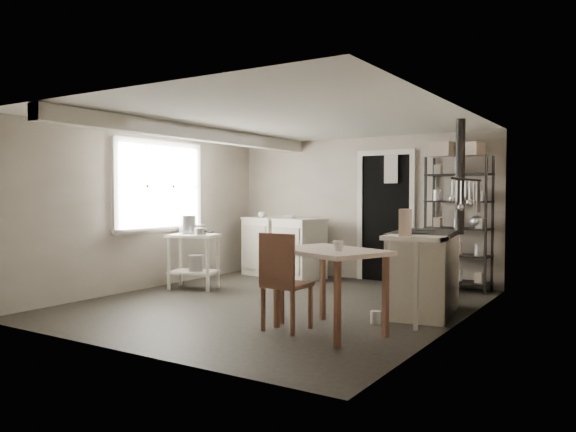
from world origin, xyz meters
The scene contains 31 objects.
floor centered at (0.00, 0.00, 0.00)m, with size 5.00×5.00×0.00m, color black.
ceiling centered at (0.00, 0.00, 2.30)m, with size 5.00×5.00×0.00m, color silver.
wall_back centered at (0.00, 2.50, 1.15)m, with size 4.50×0.02×2.30m, color #B2A698.
wall_front centered at (0.00, -2.50, 1.15)m, with size 4.50×0.02×2.30m, color #B2A698.
wall_left centered at (-2.25, 0.00, 1.15)m, with size 0.02×5.00×2.30m, color #B2A698.
wall_right centered at (2.25, 0.00, 1.15)m, with size 0.02×5.00×2.30m, color #B2A698.
window centered at (-2.22, 0.20, 1.50)m, with size 0.12×1.76×1.28m, color white, non-canonical shape.
doorway centered at (0.45, 2.47, 1.00)m, with size 0.96×0.10×2.08m, color white, non-canonical shape.
ceiling_beam centered at (-1.20, 0.00, 2.20)m, with size 0.18×5.00×0.18m, color white, non-canonical shape.
wallpaper_panel centered at (2.24, 0.00, 1.15)m, with size 0.01×5.00×2.30m, color #BDAD9A, non-canonical shape.
utensil_rail centered at (2.19, 0.60, 1.55)m, with size 0.06×1.20×0.44m, color #B8B9BB, non-canonical shape.
prep_table centered at (-1.64, 0.31, 0.40)m, with size 0.70×0.50×0.80m, color white, non-canonical shape.
stockpot centered at (-1.79, 0.34, 0.94)m, with size 0.24×0.24×0.26m, color #B8B9BB.
saucepan centered at (-1.47, 0.26, 0.85)m, with size 0.18×0.18×0.10m, color #B8B9BB.
bucket centered at (-1.56, 0.27, 0.39)m, with size 0.22×0.22×0.24m, color #B8B9BB.
base_cabinets centered at (-1.19, 2.04, 0.46)m, with size 1.50×0.64×0.99m, color beige, non-canonical shape.
mixing_bowl centered at (-1.08, 2.03, 0.95)m, with size 0.28×0.28×0.07m, color silver.
counter_cup centered at (-1.57, 1.95, 0.97)m, with size 0.13×0.13×0.10m, color silver.
shelf_rack centered at (1.65, 2.27, 0.95)m, with size 0.91×0.35×1.93m, color black, non-canonical shape.
shelf_jar centered at (1.35, 2.29, 1.37)m, with size 0.09×0.09×0.20m, color silver.
storage_box_a centered at (1.42, 2.21, 2.01)m, with size 0.30×0.26×0.21m, color beige.
storage_box_b centered at (1.82, 2.26, 1.99)m, with size 0.30×0.27×0.19m, color beige.
stove centered at (1.77, 0.45, 0.44)m, with size 0.67×1.21×0.95m, color beige, non-canonical shape.
stovepipe centered at (2.05, 0.90, 1.59)m, with size 0.11×0.11×1.37m, color black, non-canonical shape.
side_ledge centered at (1.95, -0.39, 0.43)m, with size 0.63×0.34×0.96m, color white, non-canonical shape.
oats_box centered at (1.87, -0.45, 1.01)m, with size 0.11×0.18×0.27m, color beige.
work_table centered at (1.26, -0.92, 0.38)m, with size 1.10×0.77×0.84m, color beige, non-canonical shape.
table_cup centered at (1.42, -1.03, 0.81)m, with size 0.11×0.11×0.10m, color silver.
chair centered at (0.85, -1.06, 0.48)m, with size 0.41×0.43×1.00m, color #533223, non-canonical shape.
flour_sack centered at (1.15, 1.84, 0.24)m, with size 0.35×0.30×0.42m, color beige.
floor_crock centered at (1.50, -0.32, 0.07)m, with size 0.11×0.11×0.14m, color silver.
Camera 1 is at (3.90, -5.84, 1.38)m, focal length 35.00 mm.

